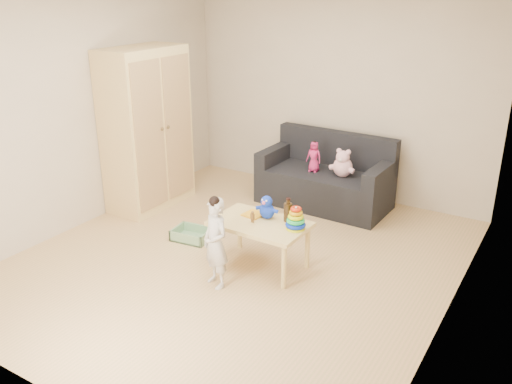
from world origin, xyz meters
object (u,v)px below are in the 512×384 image
Objects in this scene: play_table at (260,245)px; wardrobe at (147,129)px; sofa at (324,188)px; toddler at (216,244)px.

wardrobe is at bearing 161.32° from play_table.
wardrobe is 2.21m from play_table.
wardrobe is 2.12× the size of play_table.
play_table reaches higher than sofa.
play_table is 0.55m from toddler.
play_table is at bearing 95.12° from toddler.
wardrobe is at bearing -148.14° from sofa.
toddler is at bearing -89.11° from sofa.
toddler reaches higher than play_table.
wardrobe is 2.31× the size of toddler.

